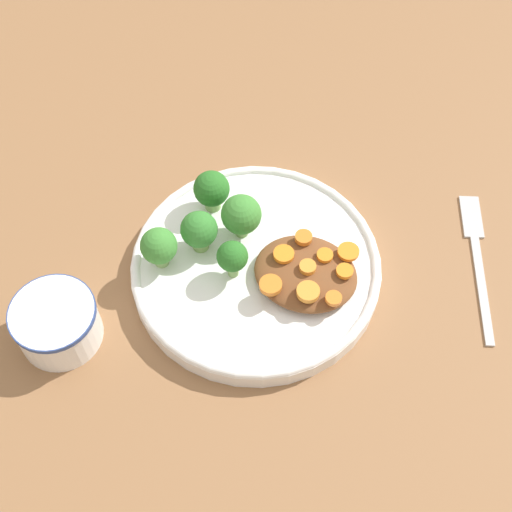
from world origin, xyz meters
name	(u,v)px	position (x,y,z in m)	size (l,w,h in m)	color
ground_plane	(256,273)	(0.00, 0.00, 0.00)	(4.00, 4.00, 0.00)	#8C603D
plate	(256,267)	(0.00, 0.00, 0.01)	(0.29, 0.29, 0.03)	white
dip_bowl	(56,322)	(0.15, -0.17, 0.03)	(0.09, 0.09, 0.05)	white
stew_mound	(306,273)	(0.00, 0.06, 0.03)	(0.10, 0.12, 0.02)	brown
broccoli_floret_0	(241,215)	(-0.03, -0.03, 0.06)	(0.05, 0.05, 0.06)	#759E51
broccoli_floret_1	(199,231)	(0.00, -0.07, 0.05)	(0.04, 0.04, 0.06)	#759E51
broccoli_floret_2	(212,190)	(-0.06, -0.08, 0.05)	(0.04, 0.04, 0.06)	#7FA85B
broccoli_floret_3	(232,257)	(0.02, -0.02, 0.06)	(0.04, 0.04, 0.05)	#7FA85B
broccoli_floret_4	(159,247)	(0.04, -0.10, 0.05)	(0.04, 0.04, 0.05)	#7FA85B
carrot_slice_0	(308,292)	(0.03, 0.07, 0.05)	(0.03, 0.03, 0.01)	orange
carrot_slice_1	(304,238)	(-0.04, 0.04, 0.05)	(0.02, 0.02, 0.01)	orange
carrot_slice_2	(348,252)	(-0.04, 0.10, 0.05)	(0.02, 0.02, 0.00)	orange
carrot_slice_3	(284,254)	(-0.01, 0.03, 0.05)	(0.02, 0.02, 0.01)	orange
carrot_slice_4	(345,271)	(-0.01, 0.10, 0.05)	(0.02, 0.02, 0.01)	orange
carrot_slice_5	(309,264)	(0.00, 0.06, 0.05)	(0.02, 0.02, 0.01)	orange
carrot_slice_6	(271,285)	(0.04, 0.03, 0.05)	(0.03, 0.03, 0.01)	orange
carrot_slice_7	(325,255)	(-0.02, 0.07, 0.05)	(0.02, 0.02, 0.00)	orange
carrot_slice_8	(334,298)	(0.03, 0.10, 0.05)	(0.02, 0.02, 0.01)	orange
fork	(477,251)	(-0.12, 0.24, 0.00)	(0.20, 0.08, 0.01)	#BEBEBE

